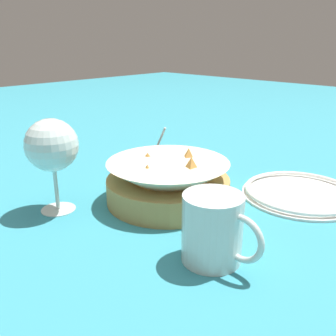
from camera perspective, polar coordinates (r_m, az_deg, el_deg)
ground_plane at (r=0.71m, az=2.56°, el=-5.62°), size 4.00×4.00×0.00m
food_basket at (r=0.71m, az=0.11°, el=-2.28°), size 0.23×0.23×0.10m
sauce_cup at (r=0.89m, az=-2.19°, el=1.17°), size 0.08×0.08×0.11m
wine_glass at (r=0.68m, az=-17.28°, el=3.00°), size 0.09×0.09×0.17m
beer_mug at (r=0.53m, az=6.89°, el=-9.50°), size 0.12×0.08×0.10m
side_plate at (r=0.79m, az=19.54°, el=-3.57°), size 0.23×0.23×0.01m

